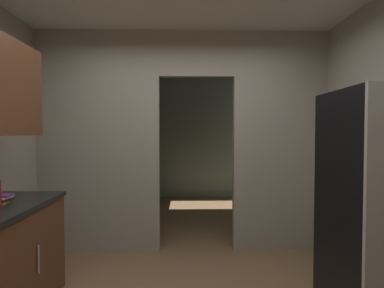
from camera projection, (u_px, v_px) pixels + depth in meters
The scene contains 3 objects.
kitchen_partition at pixel (179, 136), 3.95m from camera, with size 3.51×0.12×2.67m.
adjoining_room_shell at pixel (183, 138), 6.18m from camera, with size 3.51×3.35×2.67m.
book_stack at pixel (2, 199), 2.49m from camera, with size 0.13×0.16×0.07m.
Camera 1 is at (0.02, -2.28, 1.44)m, focal length 30.20 mm.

